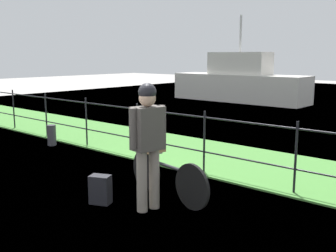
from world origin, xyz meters
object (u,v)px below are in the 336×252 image
Objects in this scene: cyclist_person at (148,136)px; moored_boat_near at (239,83)px; bicycle_main at (167,176)px; terrier_dog at (152,130)px; backpack_on_paving at (100,189)px; mooring_bollard at (52,135)px; wooden_crate at (151,143)px.

moored_boat_near is at bearing 115.87° from cyclist_person.
cyclist_person is at bearing -79.30° from bicycle_main.
terrier_dog is 0.81× the size of backpack_on_paving.
backpack_on_paving is at bearing -23.59° from mooring_bollard.
backpack_on_paving is 13.30m from moored_boat_near.
mooring_bollard is 0.08× the size of moored_boat_near.
cyclist_person reaches higher than backpack_on_paving.
moored_boat_near is at bearing 115.05° from wooden_crate.
terrier_dog is (0.02, -0.00, 0.20)m from wooden_crate.
terrier_dog is 0.05× the size of moored_boat_near.
mooring_bollard is at bearing 168.42° from terrier_dog.
backpack_on_paving is (-0.22, -0.81, -0.74)m from terrier_dog.
bicycle_main is 0.94m from backpack_on_paving.
terrier_dog is (-0.35, 0.06, 0.61)m from bicycle_main.
terrier_dog reaches higher than wooden_crate.
terrier_dog is 0.69m from cyclist_person.
backpack_on_paving is at bearing -67.18° from moored_boat_near.
cyclist_person is at bearing -0.92° from backpack_on_paving.
mooring_bollard is at bearing 162.90° from cyclist_person.
bicycle_main is at bearing -63.57° from moored_boat_near.
moored_boat_near reaches higher than wooden_crate.
bicycle_main is 5.09× the size of terrier_dog.
mooring_bollard is (-3.90, 0.80, -0.71)m from terrier_dog.
moored_boat_near reaches higher than backpack_on_paving.
terrier_dog is 0.69× the size of mooring_bollard.
terrier_dog reaches higher than backpack_on_paving.
cyclist_person reaches higher than wooden_crate.
bicycle_main is 4.63× the size of wooden_crate.
mooring_bollard is (-3.87, 0.79, -0.51)m from wooden_crate.
moored_boat_near is (-5.15, 12.24, 0.62)m from backpack_on_paving.
cyclist_person is 0.27× the size of moored_boat_near.
mooring_bollard reaches higher than backpack_on_paving.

